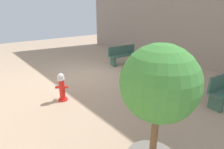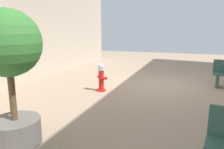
# 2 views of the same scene
# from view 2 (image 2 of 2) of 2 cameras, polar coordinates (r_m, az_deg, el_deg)

# --- Properties ---
(ground_plane) EXTENTS (23.40, 23.40, 0.00)m
(ground_plane) POSITION_cam_2_polar(r_m,az_deg,el_deg) (7.95, 12.87, -2.88)
(ground_plane) COLOR tan
(fire_hydrant) EXTENTS (0.37, 0.36, 0.91)m
(fire_hydrant) POSITION_cam_2_polar(r_m,az_deg,el_deg) (6.98, -2.86, -0.78)
(fire_hydrant) COLOR red
(fire_hydrant) RESTS_ON ground_plane
(planter_tree) EXTENTS (1.10, 1.10, 2.32)m
(planter_tree) POSITION_cam_2_polar(r_m,az_deg,el_deg) (3.88, -25.71, 3.03)
(planter_tree) COLOR slate
(planter_tree) RESTS_ON ground_plane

